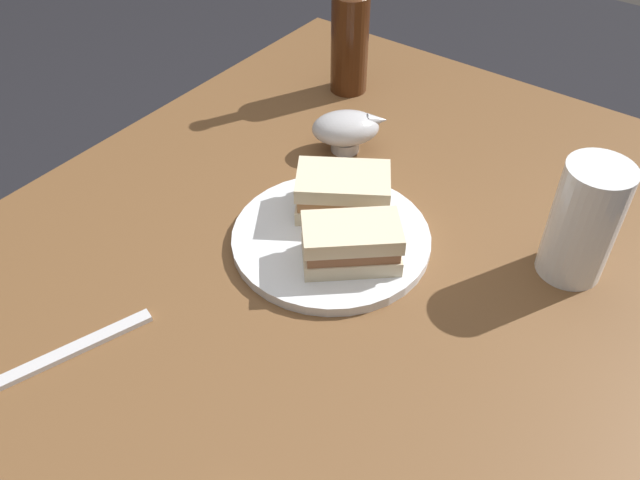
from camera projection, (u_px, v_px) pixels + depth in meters
dining_table at (311, 430)px, 1.07m from camera, size 1.23×0.88×0.73m
plate at (331, 238)px, 0.86m from camera, size 0.26×0.26×0.01m
sandwich_half_left at (351, 243)px, 0.80m from camera, size 0.13×0.14×0.06m
sandwich_half_right at (343, 192)px, 0.88m from camera, size 0.13×0.15×0.06m
potato_wedge_front at (376, 255)px, 0.82m from camera, size 0.04×0.05×0.02m
potato_wedge_middle at (373, 214)px, 0.88m from camera, size 0.04×0.05×0.01m
potato_wedge_back at (368, 242)px, 0.83m from camera, size 0.05×0.04×0.02m
potato_wedge_left_edge at (353, 219)px, 0.87m from camera, size 0.05×0.03×0.02m
potato_wedge_right_edge at (366, 194)px, 0.90m from camera, size 0.05×0.02×0.02m
pint_glass at (581, 229)px, 0.78m from camera, size 0.08×0.08×0.16m
gravy_boat at (347, 128)px, 1.00m from camera, size 0.12×0.12×0.06m
cider_bottle at (350, 32)px, 1.09m from camera, size 0.06×0.06×0.27m
fork at (75, 349)px, 0.73m from camera, size 0.18×0.07×0.01m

